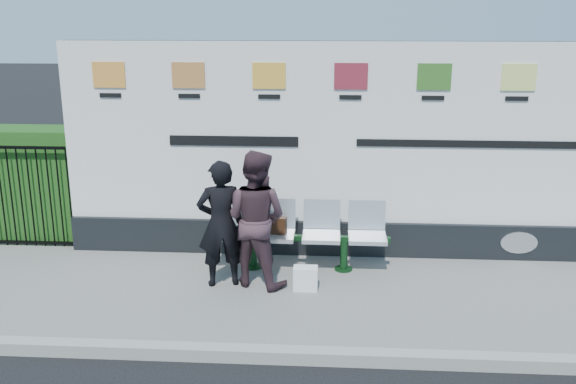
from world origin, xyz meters
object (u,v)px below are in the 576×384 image
at_px(billboard, 348,166).
at_px(bench, 298,251).
at_px(woman_right, 255,219).
at_px(woman_left, 221,224).

distance_m(billboard, bench, 1.40).
relative_size(bench, woman_right, 1.34).
relative_size(billboard, woman_left, 4.90).
relative_size(billboard, bench, 3.41).
relative_size(billboard, woman_right, 4.57).
bearing_deg(billboard, woman_left, -143.16).
bearing_deg(woman_right, billboard, -114.02).
xyz_separation_m(billboard, woman_left, (-1.62, -1.21, -0.48)).
distance_m(billboard, woman_left, 2.08).
xyz_separation_m(bench, woman_left, (-0.95, -0.57, 0.56)).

